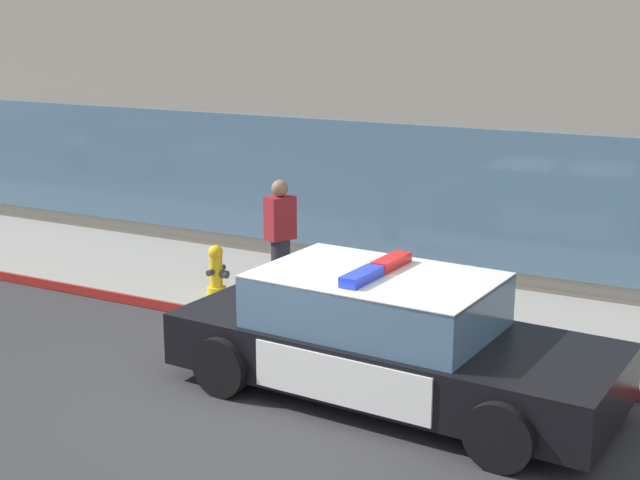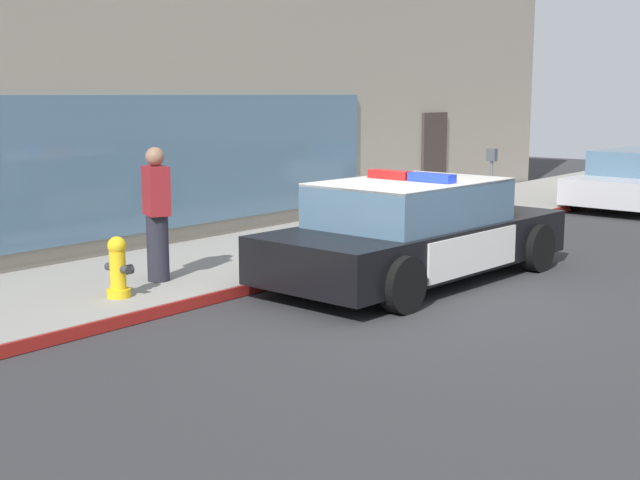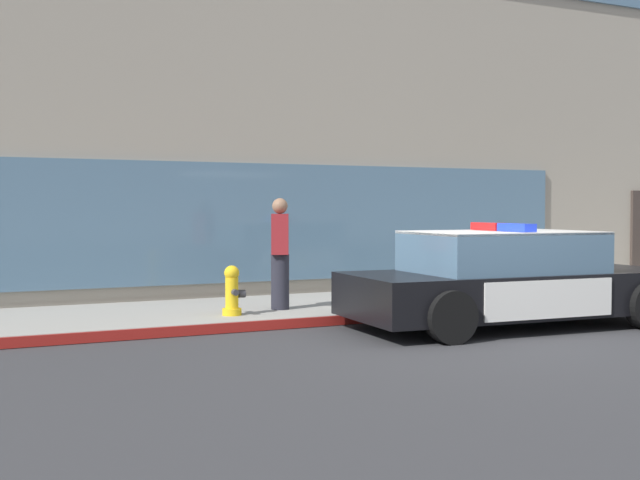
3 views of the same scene
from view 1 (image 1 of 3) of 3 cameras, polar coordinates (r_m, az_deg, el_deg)
name	(u,v)px [view 1 (image 1 of 3)]	position (r m, az deg, el deg)	size (l,w,h in m)	color
ground	(268,397)	(10.07, -3.30, -9.93)	(48.00, 48.00, 0.00)	#303033
sidewalk	(391,307)	(12.79, 4.53, -4.29)	(48.00, 2.96, 0.15)	gray
curb_red_paint	(343,340)	(11.51, 1.47, -6.37)	(28.80, 0.04, 0.14)	maroon
police_cruiser	(387,338)	(9.86, 4.28, -6.22)	(4.98, 2.31, 1.49)	black
fire_hydrant	(216,270)	(13.13, -6.62, -1.91)	(0.34, 0.39, 0.73)	gold
pedestrian_on_sidewalk	(280,238)	(12.79, -2.54, 0.12)	(0.40, 0.47, 1.71)	#23232D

